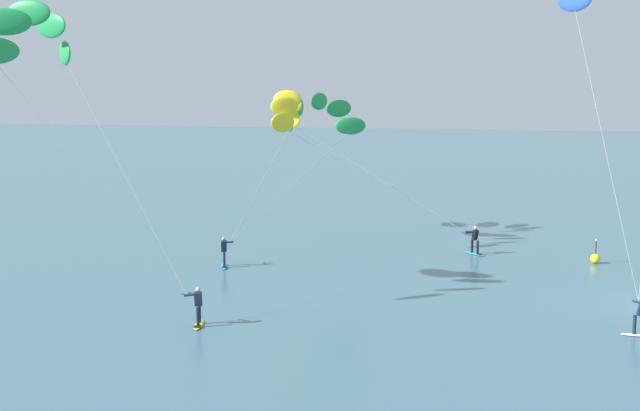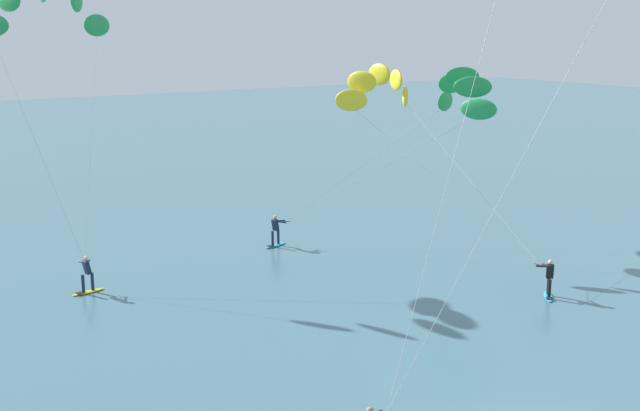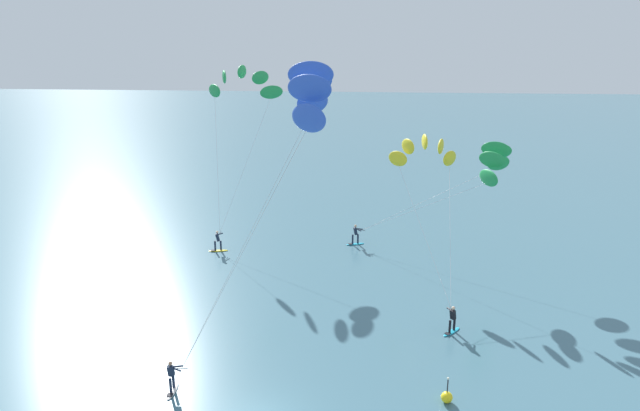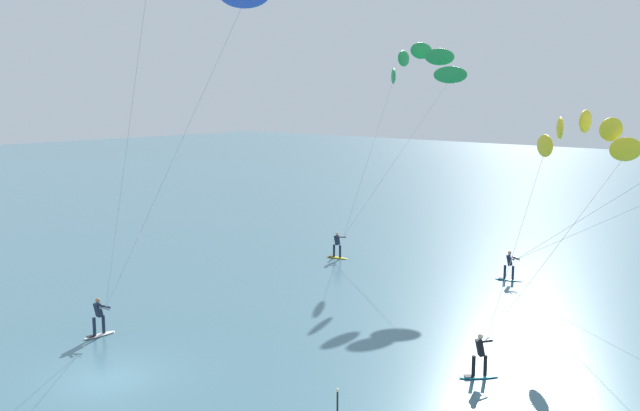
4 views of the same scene
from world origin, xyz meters
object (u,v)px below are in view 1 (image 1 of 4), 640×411
(kitesurfer_mid_water, at_px, (35,42))
(kitesurfer_downwind, at_px, (316,118))
(kitesurfer_far_out, at_px, (296,116))
(marker_buoy, at_px, (595,258))

(kitesurfer_mid_water, height_order, kitesurfer_downwind, kitesurfer_mid_water)
(kitesurfer_mid_water, relative_size, kitesurfer_far_out, 1.08)
(kitesurfer_downwind, bearing_deg, kitesurfer_far_out, 174.91)
(kitesurfer_far_out, height_order, kitesurfer_downwind, kitesurfer_far_out)
(kitesurfer_mid_water, relative_size, marker_buoy, 9.87)
(kitesurfer_mid_water, bearing_deg, kitesurfer_downwind, -24.28)
(kitesurfer_downwind, distance_m, marker_buoy, 18.92)
(kitesurfer_downwind, bearing_deg, marker_buoy, -105.56)
(kitesurfer_mid_water, bearing_deg, kitesurfer_far_out, -29.26)
(kitesurfer_far_out, bearing_deg, kitesurfer_mid_water, 150.74)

